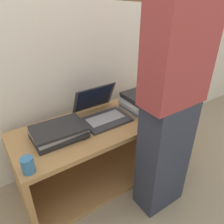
# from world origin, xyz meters

# --- Properties ---
(ground_plane) EXTENTS (12.00, 12.00, 0.00)m
(ground_plane) POSITION_xyz_m (0.00, 0.00, 0.00)
(ground_plane) COLOR gray
(wall_back) EXTENTS (8.00, 0.05, 2.40)m
(wall_back) POSITION_xyz_m (0.00, 0.66, 1.20)
(wall_back) COLOR silver
(wall_back) RESTS_ON ground_plane
(cart) EXTENTS (1.44, 0.55, 0.55)m
(cart) POSITION_xyz_m (0.00, 0.34, 0.28)
(cart) COLOR #A87A47
(cart) RESTS_ON ground_plane
(laptop_open) EXTENTS (0.35, 0.35, 0.24)m
(laptop_open) POSITION_xyz_m (0.00, 0.34, 0.60)
(laptop_open) COLOR #333338
(laptop_open) RESTS_ON cart
(laptop_stack_left) EXTENTS (0.37, 0.27, 0.08)m
(laptop_stack_left) POSITION_xyz_m (-0.38, 0.28, 0.59)
(laptop_stack_left) COLOR #232326
(laptop_stack_left) RESTS_ON cart
(laptop_stack_right) EXTENTS (0.37, 0.27, 0.15)m
(laptop_stack_right) POSITION_xyz_m (0.39, 0.28, 0.62)
(laptop_stack_right) COLOR #B7B7BC
(laptop_stack_right) RESTS_ON cart
(person) EXTENTS (0.40, 0.54, 1.76)m
(person) POSITION_xyz_m (0.18, -0.17, 0.90)
(person) COLOR #2D3342
(person) RESTS_ON ground_plane
(mug) EXTENTS (0.07, 0.07, 0.10)m
(mug) POSITION_xyz_m (-0.65, 0.07, 0.60)
(mug) COLOR teal
(mug) RESTS_ON cart
(inventory_tag) EXTENTS (0.06, 0.02, 0.01)m
(inventory_tag) POSITION_xyz_m (0.38, 0.22, 0.70)
(inventory_tag) COLOR red
(inventory_tag) RESTS_ON laptop_stack_right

